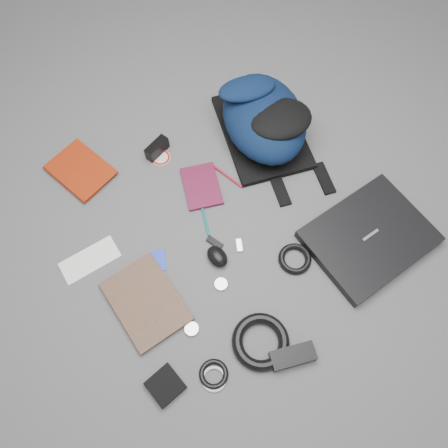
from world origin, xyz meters
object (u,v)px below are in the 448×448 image
textbook_red (63,186)px  mouse (217,257)px  dvd_case (201,186)px  compact_camera (157,148)px  pouch (165,385)px  backpack (264,118)px  power_brick (293,356)px  comic_book (119,319)px  laptop (369,237)px

textbook_red → mouse: mouse is taller
textbook_red → mouse: bearing=-75.7°
dvd_case → mouse: size_ratio=2.13×
compact_camera → pouch: (-0.38, -0.77, -0.02)m
backpack → compact_camera: (-0.40, 0.13, -0.07)m
power_brick → comic_book: bearing=153.3°
dvd_case → compact_camera: (-0.07, 0.22, 0.02)m
textbook_red → power_brick: size_ratio=1.65×
backpack → mouse: 0.56m
textbook_red → comic_book: textbook_red is taller
laptop → power_brick: bearing=-160.8°
textbook_red → dvd_case: bearing=-49.4°
dvd_case → compact_camera: compact_camera is taller
dvd_case → power_brick: 0.68m
backpack → pouch: 1.00m
compact_camera → dvd_case: bearing=-92.8°
laptop → comic_book: laptop is taller
backpack → mouse: bearing=-124.6°
laptop → pouch: size_ratio=4.29×
laptop → compact_camera: bearing=119.6°
pouch → power_brick: bearing=-18.9°
backpack → comic_book: bearing=-139.9°
textbook_red → power_brick: power_brick is taller
comic_book → power_brick: size_ratio=1.99×
compact_camera → pouch: 0.86m
backpack → dvd_case: backpack is taller
textbook_red → comic_book: size_ratio=0.83×
comic_book → compact_camera: bearing=47.7°
backpack → pouch: size_ratio=4.90×
laptop → pouch: bearing=-179.4°
textbook_red → power_brick: 1.02m
textbook_red → compact_camera: 0.38m
backpack → textbook_red: (-0.77, 0.18, -0.08)m
laptop → textbook_red: laptop is taller
dvd_case → power_brick: (-0.06, -0.68, 0.01)m
pouch → textbook_red: bearing=89.7°
textbook_red → pouch: bearing=-108.5°
dvd_case → textbook_red: bearing=166.3°
textbook_red → pouch: (-0.00, -0.82, -0.00)m
dvd_case → laptop: bearing=-33.4°
dvd_case → comic_book: bearing=-131.1°
comic_book → dvd_case: 0.56m
backpack → pouch: backpack is taller
laptop → power_brick: laptop is taller
comic_book → compact_camera: (0.41, 0.51, 0.02)m
dvd_case → power_brick: power_brick is taller
backpack → comic_book: size_ratio=1.67×
laptop → compact_camera: size_ratio=4.11×
textbook_red → dvd_case: size_ratio=1.28×
power_brick → textbook_red: bearing=128.1°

